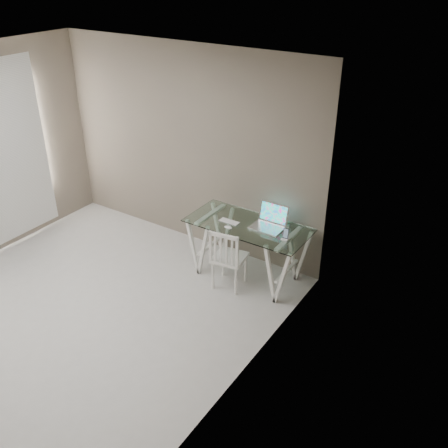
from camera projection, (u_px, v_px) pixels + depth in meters
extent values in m
plane|color=#B5B2AE|center=(72.00, 321.00, 5.59)|extent=(4.50, 4.50, 0.00)
cube|color=white|center=(25.00, 75.00, 4.29)|extent=(4.00, 4.50, 0.02)
cube|color=#6F6457|center=(187.00, 148.00, 6.59)|extent=(4.00, 0.02, 2.70)
cube|color=#6F6457|center=(220.00, 277.00, 3.98)|extent=(0.02, 4.50, 2.70)
cube|color=silver|center=(248.00, 225.00, 6.00)|extent=(1.50, 0.70, 0.01)
cube|color=white|center=(211.00, 239.00, 6.44)|extent=(0.24, 0.62, 0.72)
cube|color=white|center=(287.00, 265.00, 5.92)|extent=(0.24, 0.62, 0.72)
cube|color=white|center=(229.00, 257.00, 6.00)|extent=(0.42, 0.42, 0.04)
cylinder|color=white|center=(213.00, 275.00, 6.04)|extent=(0.03, 0.03, 0.38)
cylinder|color=white|center=(236.00, 281.00, 5.93)|extent=(0.03, 0.03, 0.38)
cylinder|color=white|center=(223.00, 263.00, 6.28)|extent=(0.03, 0.03, 0.38)
cylinder|color=white|center=(245.00, 268.00, 6.17)|extent=(0.03, 0.03, 0.38)
cube|color=white|center=(224.00, 250.00, 5.76)|extent=(0.37, 0.08, 0.42)
cube|color=silver|center=(267.00, 228.00, 5.91)|extent=(0.38, 0.26, 0.02)
cube|color=#19D899|center=(274.00, 213.00, 5.97)|extent=(0.38, 0.07, 0.25)
cube|color=silver|center=(229.00, 222.00, 6.06)|extent=(0.26, 0.11, 0.01)
ellipsoid|color=white|center=(228.00, 227.00, 5.91)|extent=(0.10, 0.06, 0.03)
cube|color=white|center=(285.00, 239.00, 5.68)|extent=(0.08, 0.08, 0.02)
cube|color=black|center=(286.00, 233.00, 5.66)|extent=(0.06, 0.03, 0.13)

